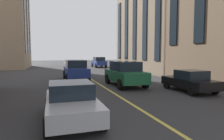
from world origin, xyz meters
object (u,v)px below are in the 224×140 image
object	(u,v)px
car_blue_trailing	(76,69)
car_silver_far	(71,102)
car_blue_oncoming	(99,62)
car_green_mid	(125,73)
car_black_parked_a	(190,81)

from	to	relation	value
car_blue_trailing	car_silver_far	bearing A→B (deg)	172.21
car_silver_far	car_blue_oncoming	bearing A→B (deg)	-15.57
car_green_mid	car_blue_trailing	world-z (taller)	same
car_green_mid	car_silver_far	size ratio (longest dim) A/B	1.21
car_green_mid	car_silver_far	xyz separation A→B (m)	(-6.81, 4.74, -0.27)
car_black_parked_a	car_green_mid	distance (m)	4.67
car_black_parked_a	car_blue_trailing	size ratio (longest dim) A/B	0.83
car_black_parked_a	car_blue_trailing	world-z (taller)	car_blue_trailing
car_black_parked_a	car_silver_far	size ratio (longest dim) A/B	1.00
car_blue_trailing	car_black_parked_a	bearing A→B (deg)	-142.25
car_blue_oncoming	car_silver_far	world-z (taller)	car_blue_oncoming
car_black_parked_a	car_blue_oncoming	size ratio (longest dim) A/B	0.83
car_green_mid	car_silver_far	world-z (taller)	car_green_mid
car_green_mid	car_blue_trailing	xyz separation A→B (m)	(4.80, 3.15, 0.00)
car_blue_oncoming	car_blue_trailing	bearing A→B (deg)	159.38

